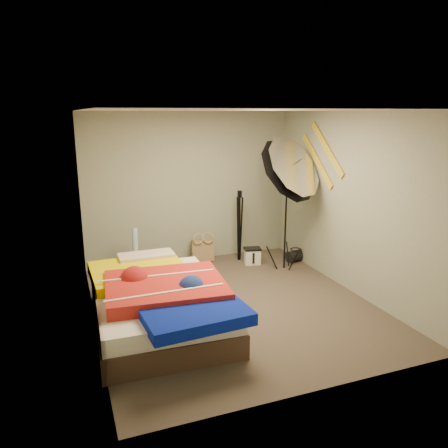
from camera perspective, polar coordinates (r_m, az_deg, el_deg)
name	(u,v)px	position (r m, az deg, el deg)	size (l,w,h in m)	color
floor	(233,304)	(5.89, 1.15, -10.44)	(4.00, 4.00, 0.00)	#4D4339
ceiling	(234,110)	(5.35, 1.29, 14.65)	(4.00, 4.00, 0.00)	silver
wall_back	(189,188)	(7.35, -4.58, 4.73)	(3.50, 3.50, 0.00)	gray
wall_front	(321,262)	(3.78, 12.56, -4.87)	(3.50, 3.50, 0.00)	gray
wall_left	(88,225)	(5.12, -17.28, -0.10)	(4.00, 4.00, 0.00)	gray
wall_right	(350,203)	(6.34, 16.10, 2.67)	(4.00, 4.00, 0.00)	gray
tote_bag	(203,250)	(7.47, -2.81, -3.47)	(0.37, 0.11, 0.37)	#A0815E
wrapping_roll	(135,253)	(6.86, -11.50, -3.71)	(0.09, 0.09, 0.76)	#4C8FCD
camera_case	(252,257)	(7.35, 3.72, -4.27)	(0.26, 0.18, 0.26)	silver
duffel_bag	(296,256)	(7.58, 9.34, -4.11)	(0.19, 0.19, 0.32)	black
wall_stripe_upper	(327,149)	(6.72, 13.32, 9.52)	(0.02, 1.10, 0.10)	gold
wall_stripe_lower	(317,161)	(6.94, 12.08, 8.07)	(0.02, 1.10, 0.10)	gold
bed	(160,301)	(5.28, -8.41, -9.94)	(1.54, 2.33, 0.62)	#473126
photo_umbrella	(287,171)	(6.66, 8.24, 6.81)	(1.14, 1.14, 2.25)	black
camera_tripod	(239,221)	(7.39, 2.02, 0.43)	(0.08, 0.08, 1.21)	black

